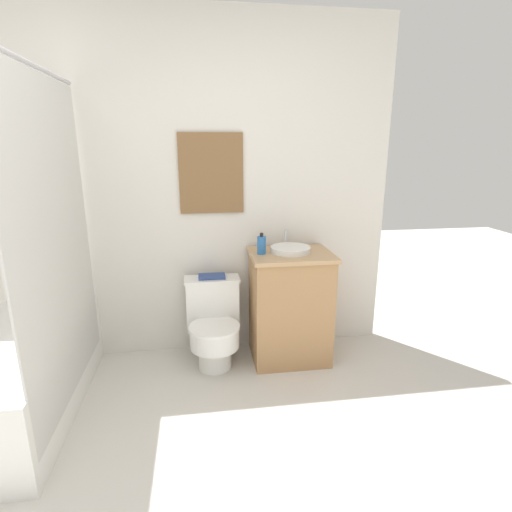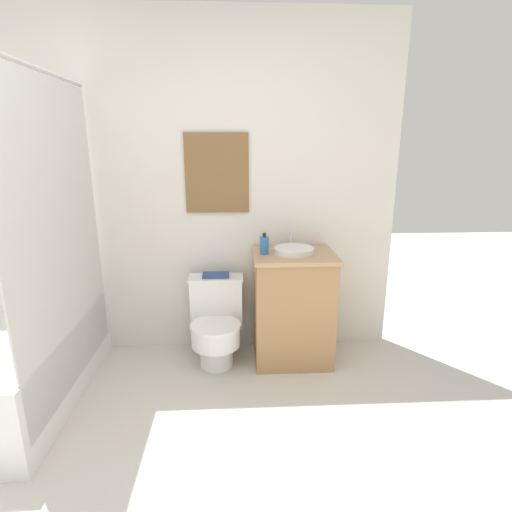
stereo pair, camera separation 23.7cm
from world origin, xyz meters
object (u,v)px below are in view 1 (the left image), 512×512
object	(u,v)px
soap_bottle	(262,245)
book_on_tank	(212,276)
toilet	(214,324)
sink	(290,249)

from	to	relation	value
soap_bottle	book_on_tank	world-z (taller)	soap_bottle
toilet	book_on_tank	size ratio (longest dim) A/B	3.21
sink	toilet	bearing A→B (deg)	-177.80
soap_bottle	book_on_tank	size ratio (longest dim) A/B	0.77
toilet	sink	xyz separation A→B (m)	(0.57, 0.02, 0.54)
toilet	book_on_tank	world-z (taller)	book_on_tank
toilet	sink	world-z (taller)	sink
sink	soap_bottle	world-z (taller)	soap_bottle
toilet	soap_bottle	xyz separation A→B (m)	(0.36, 0.00, 0.59)
sink	book_on_tank	xyz separation A→B (m)	(-0.57, 0.09, -0.21)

